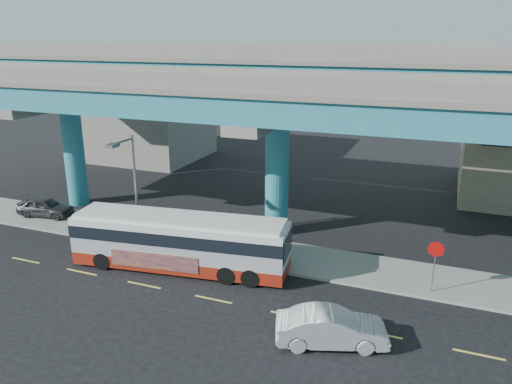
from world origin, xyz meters
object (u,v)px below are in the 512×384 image
at_px(parked_car, 45,207).
at_px(stop_sign, 435,256).
at_px(transit_bus, 180,240).
at_px(sedan, 331,328).
at_px(street_lamp, 129,176).

height_order(parked_car, stop_sign, stop_sign).
height_order(transit_bus, stop_sign, transit_bus).
bearing_deg(parked_car, sedan, -117.06).
distance_m(transit_bus, stop_sign, 13.23).
distance_m(sedan, parked_car, 23.40).
bearing_deg(stop_sign, sedan, -101.70).
height_order(sedan, stop_sign, stop_sign).
distance_m(sedan, street_lamp, 14.85).
xyz_separation_m(street_lamp, stop_sign, (17.05, 0.71, -2.46)).
distance_m(parked_car, street_lamp, 9.85).
relative_size(parked_car, street_lamp, 0.62).
bearing_deg(transit_bus, sedan, -30.37).
bearing_deg(sedan, stop_sign, -50.77).
bearing_deg(transit_bus, parked_car, 157.18).
relative_size(sedan, stop_sign, 1.82).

